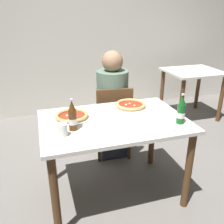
# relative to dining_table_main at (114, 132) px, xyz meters

# --- Properties ---
(ground_plane) EXTENTS (8.00, 8.00, 0.00)m
(ground_plane) POSITION_rel_dining_table_main_xyz_m (0.00, 0.00, -0.64)
(ground_plane) COLOR slate
(back_wall_tiled) EXTENTS (7.00, 0.10, 2.60)m
(back_wall_tiled) POSITION_rel_dining_table_main_xyz_m (0.00, 2.20, 0.66)
(back_wall_tiled) COLOR silver
(back_wall_tiled) RESTS_ON ground_plane
(dining_table_main) EXTENTS (1.20, 0.80, 0.75)m
(dining_table_main) POSITION_rel_dining_table_main_xyz_m (0.00, 0.00, 0.00)
(dining_table_main) COLOR silver
(dining_table_main) RESTS_ON ground_plane
(chair_behind_table) EXTENTS (0.45, 0.45, 0.85)m
(chair_behind_table) POSITION_rel_dining_table_main_xyz_m (0.18, 0.61, -0.15)
(chair_behind_table) COLOR brown
(chair_behind_table) RESTS_ON ground_plane
(diner_seated) EXTENTS (0.34, 0.34, 1.21)m
(diner_seated) POSITION_rel_dining_table_main_xyz_m (0.19, 0.66, -0.05)
(diner_seated) COLOR #2D3342
(diner_seated) RESTS_ON ground_plane
(dining_table_background) EXTENTS (0.80, 0.70, 0.75)m
(dining_table_background) POSITION_rel_dining_table_main_xyz_m (1.68, 1.35, -0.04)
(dining_table_background) COLOR silver
(dining_table_background) RESTS_ON ground_plane
(pizza_margherita_near) EXTENTS (0.30, 0.30, 0.04)m
(pizza_margherita_near) POSITION_rel_dining_table_main_xyz_m (-0.33, 0.13, 0.14)
(pizza_margherita_near) COLOR white
(pizza_margherita_near) RESTS_ON dining_table_main
(pizza_marinara_far) EXTENTS (0.30, 0.30, 0.04)m
(pizza_marinara_far) POSITION_rel_dining_table_main_xyz_m (0.23, 0.22, 0.14)
(pizza_marinara_far) COLOR white
(pizza_marinara_far) RESTS_ON dining_table_main
(beer_bottle_left) EXTENTS (0.07, 0.07, 0.25)m
(beer_bottle_left) POSITION_rel_dining_table_main_xyz_m (-0.35, -0.08, 0.22)
(beer_bottle_left) COLOR #512D0F
(beer_bottle_left) RESTS_ON dining_table_main
(beer_bottle_center) EXTENTS (0.07, 0.07, 0.25)m
(beer_bottle_center) POSITION_rel_dining_table_main_xyz_m (0.49, -0.22, 0.22)
(beer_bottle_center) COLOR #14591E
(beer_bottle_center) RESTS_ON dining_table_main
(napkin_with_cutlery) EXTENTS (0.23, 0.23, 0.01)m
(napkin_with_cutlery) POSITION_rel_dining_table_main_xyz_m (0.32, -0.25, 0.12)
(napkin_with_cutlery) COLOR white
(napkin_with_cutlery) RESTS_ON dining_table_main
(paper_cup) EXTENTS (0.07, 0.07, 0.09)m
(paper_cup) POSITION_rel_dining_table_main_xyz_m (-0.43, -0.16, 0.16)
(paper_cup) COLOR white
(paper_cup) RESTS_ON dining_table_main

